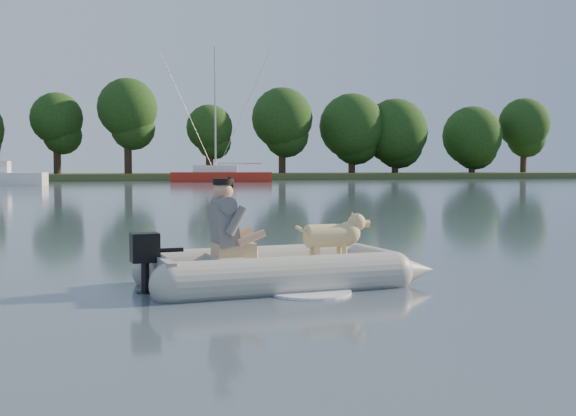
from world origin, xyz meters
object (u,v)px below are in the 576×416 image
object	(u,v)px
dinghy	(282,236)
motorboat	(2,169)
man	(225,222)
dog	(328,240)
sailboat	(221,176)

from	to	relation	value
dinghy	motorboat	distance (m)	43.89
man	dog	bearing A→B (deg)	-0.00
dog	motorboat	xyz separation A→B (m)	(-5.95, 43.48, 0.63)
motorboat	sailboat	world-z (taller)	sailboat
dinghy	sailboat	distance (m)	50.97
man	dog	distance (m)	1.22
dinghy	sailboat	size ratio (longest dim) A/B	0.37
motorboat	man	bearing A→B (deg)	-72.61
dinghy	dog	bearing A→B (deg)	4.57
sailboat	man	bearing A→B (deg)	-87.85
man	dog	xyz separation A→B (m)	(1.20, 0.06, -0.23)
dog	motorboat	size ratio (longest dim) A/B	0.15
dog	sailboat	size ratio (longest dim) A/B	0.07
dog	motorboat	world-z (taller)	motorboat
dog	motorboat	distance (m)	43.89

